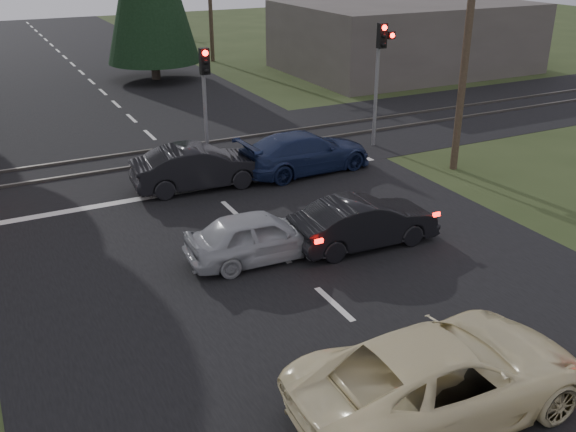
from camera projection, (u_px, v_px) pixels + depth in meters
ground at (334, 304)px, 14.44m from camera, size 120.00×120.00×0.00m
road at (189, 171)px, 22.60m from camera, size 14.00×100.00×0.01m
rail_corridor at (172, 155)px, 24.23m from camera, size 120.00×8.00×0.01m
stop_line at (207, 187)px, 21.13m from camera, size 13.00×0.35×0.00m
rail_near at (178, 160)px, 23.56m from camera, size 120.00×0.12×0.10m
rail_far at (165, 148)px, 24.87m from camera, size 120.00×0.12×0.10m
traffic_signal_right at (381, 61)px, 23.98m from camera, size 0.68×0.48×4.70m
traffic_signal_center at (205, 85)px, 22.45m from camera, size 0.32×0.48×4.10m
utility_pole_near at (468, 32)px, 20.97m from camera, size 1.80×0.26×9.00m
building_right at (404, 36)px, 39.08m from camera, size 14.00×10.00×4.00m
cream_coupe at (442, 376)px, 10.90m from camera, size 5.43×2.59×1.50m
dark_hatchback at (364, 222)px, 16.96m from camera, size 4.03×1.55×1.31m
silver_car at (260, 236)px, 16.21m from camera, size 3.85×1.70×1.29m
blue_sedan at (305, 152)px, 22.32m from camera, size 4.93×2.24×1.40m
dark_car_far at (199, 167)px, 20.85m from camera, size 4.42×1.83×1.42m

